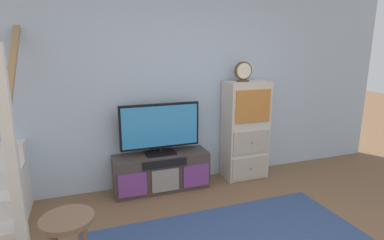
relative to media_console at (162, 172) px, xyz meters
name	(u,v)px	position (x,y,z in m)	size (l,w,h in m)	color
back_wall	(177,80)	(0.30, 0.27, 1.12)	(6.40, 0.12, 2.70)	#A8BCD1
media_console	(162,172)	(0.00, 0.00, 0.00)	(1.19, 0.38, 0.47)	#423833
television	(160,128)	(0.00, 0.02, 0.57)	(0.99, 0.22, 0.63)	black
side_cabinet	(245,130)	(1.18, 0.01, 0.43)	(0.58, 0.38, 1.33)	beige
desk_clock	(243,72)	(1.10, 0.00, 1.22)	(0.23, 0.08, 0.26)	#4C3823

